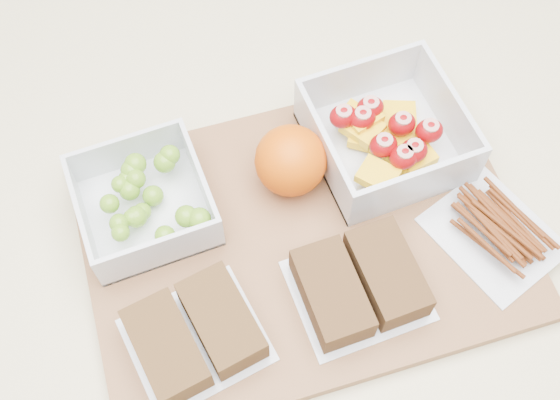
# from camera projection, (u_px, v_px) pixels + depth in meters

# --- Properties ---
(counter) EXTENTS (1.20, 0.90, 0.90)m
(counter) POSITION_uv_depth(u_px,v_px,m) (278.00, 354.00, 1.10)
(counter) COLOR beige
(counter) RESTS_ON ground
(cutting_board) EXTENTS (0.44, 0.33, 0.02)m
(cutting_board) POSITION_uv_depth(u_px,v_px,m) (303.00, 237.00, 0.69)
(cutting_board) COLOR brown
(cutting_board) RESTS_ON counter
(grape_container) EXTENTS (0.12, 0.12, 0.05)m
(grape_container) POSITION_uv_depth(u_px,v_px,m) (146.00, 201.00, 0.68)
(grape_container) COLOR silver
(grape_container) RESTS_ON cutting_board
(fruit_container) EXTENTS (0.14, 0.14, 0.06)m
(fruit_container) POSITION_uv_depth(u_px,v_px,m) (385.00, 135.00, 0.71)
(fruit_container) COLOR silver
(fruit_container) RESTS_ON cutting_board
(orange) EXTENTS (0.07, 0.07, 0.07)m
(orange) POSITION_uv_depth(u_px,v_px,m) (291.00, 161.00, 0.68)
(orange) COLOR #EA5905
(orange) RESTS_ON cutting_board
(sandwich_bag_left) EXTENTS (0.13, 0.12, 0.04)m
(sandwich_bag_left) POSITION_uv_depth(u_px,v_px,m) (194.00, 335.00, 0.62)
(sandwich_bag_left) COLOR silver
(sandwich_bag_left) RESTS_ON cutting_board
(sandwich_bag_center) EXTENTS (0.12, 0.11, 0.04)m
(sandwich_bag_center) POSITION_uv_depth(u_px,v_px,m) (359.00, 284.00, 0.64)
(sandwich_bag_center) COLOR silver
(sandwich_bag_center) RESTS_ON cutting_board
(pretzel_bag) EXTENTS (0.13, 0.14, 0.03)m
(pretzel_bag) POSITION_uv_depth(u_px,v_px,m) (496.00, 230.00, 0.67)
(pretzel_bag) COLOR silver
(pretzel_bag) RESTS_ON cutting_board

